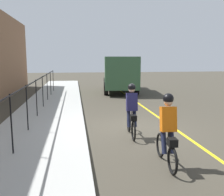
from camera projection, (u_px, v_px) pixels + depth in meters
name	position (u px, v px, depth m)	size (l,w,h in m)	color
ground_plane	(132.00, 129.00, 9.61)	(80.00, 80.00, 0.00)	#3F3A2F
lane_line_centre	(173.00, 127.00, 9.84)	(36.00, 0.12, 0.01)	yellow
sidewalk	(40.00, 131.00, 9.10)	(40.00, 3.20, 0.15)	#A7A8A4
iron_fence	(32.00, 92.00, 9.82)	(20.22, 0.04, 1.60)	black
cyclist_lead	(132.00, 110.00, 8.52)	(1.71, 0.38, 1.83)	black
cyclist_follow	(168.00, 131.00, 6.14)	(1.71, 0.38, 1.83)	black
box_truck_background	(120.00, 72.00, 20.14)	(6.92, 3.13, 2.78)	#335B3B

